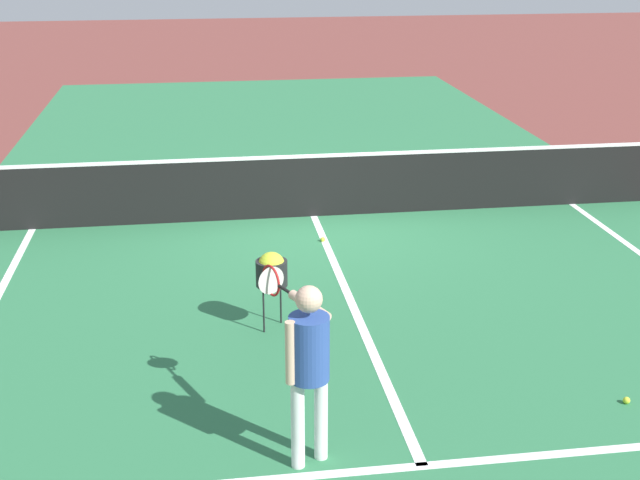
# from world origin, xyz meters

# --- Properties ---
(ground_plane) EXTENTS (60.00, 60.00, 0.00)m
(ground_plane) POSITION_xyz_m (0.00, 0.00, 0.00)
(ground_plane) COLOR brown
(court_surface_inbounds) EXTENTS (10.62, 24.40, 0.00)m
(court_surface_inbounds) POSITION_xyz_m (0.00, 0.00, 0.00)
(court_surface_inbounds) COLOR #2D7247
(court_surface_inbounds) RESTS_ON ground_plane
(line_service_near) EXTENTS (8.22, 0.10, 0.01)m
(line_service_near) POSITION_xyz_m (0.00, -6.40, 0.00)
(line_service_near) COLOR white
(line_service_near) RESTS_ON ground_plane
(line_center_service) EXTENTS (0.10, 6.40, 0.01)m
(line_center_service) POSITION_xyz_m (0.00, -3.20, 0.00)
(line_center_service) COLOR white
(line_center_service) RESTS_ON ground_plane
(net) EXTENTS (11.06, 0.09, 1.07)m
(net) POSITION_xyz_m (0.00, 0.00, 0.49)
(net) COLOR #33383D
(net) RESTS_ON ground_plane
(player_near) EXTENTS (0.52, 1.16, 1.56)m
(player_near) POSITION_xyz_m (-0.90, -6.18, 0.96)
(player_near) COLOR white
(player_near) RESTS_ON ground_plane
(ball_hopper) EXTENTS (0.34, 0.34, 0.87)m
(ball_hopper) POSITION_xyz_m (-0.96, -3.69, 0.68)
(ball_hopper) COLOR black
(ball_hopper) RESTS_ON ground_plane
(tennis_ball_mid_court) EXTENTS (0.07, 0.07, 0.07)m
(tennis_ball_mid_court) POSITION_xyz_m (2.10, -5.73, 0.03)
(tennis_ball_mid_court) COLOR #CCE033
(tennis_ball_mid_court) RESTS_ON ground_plane
(tennis_ball_near_net) EXTENTS (0.07, 0.07, 0.07)m
(tennis_ball_near_net) POSITION_xyz_m (-0.03, -1.11, 0.03)
(tennis_ball_near_net) COLOR #CCE033
(tennis_ball_near_net) RESTS_ON ground_plane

